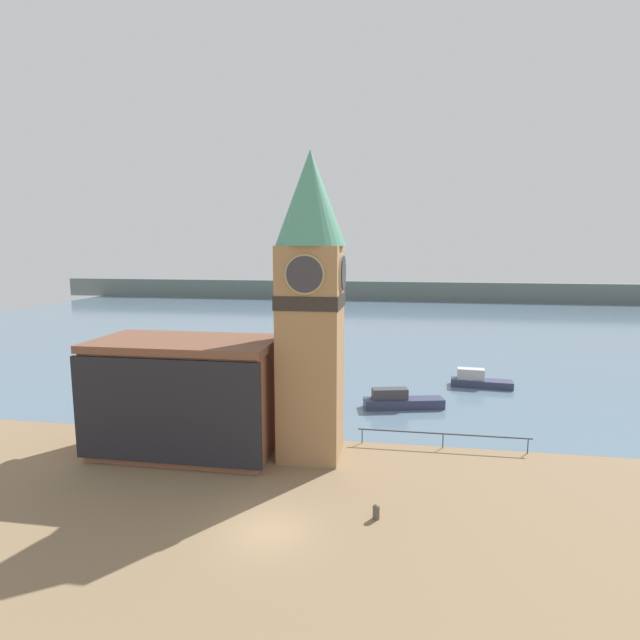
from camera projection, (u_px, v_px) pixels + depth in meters
name	position (u px, v px, depth m)	size (l,w,h in m)	color
ground_plane	(268.00, 530.00, 24.91)	(160.00, 160.00, 0.00)	#846B4C
water	(367.00, 321.00, 95.48)	(160.00, 120.00, 0.00)	slate
far_shoreline	(377.00, 291.00, 134.19)	(180.00, 3.00, 5.00)	slate
pier_railing	(443.00, 435.00, 34.98)	(11.96, 0.08, 1.09)	#333338
clock_tower	(311.00, 299.00, 32.48)	(4.57, 4.57, 20.11)	#9E754C
pier_building	(186.00, 396.00, 34.16)	(12.42, 6.63, 7.83)	#935B42
boat_near	(400.00, 401.00, 43.82)	(7.16, 3.11, 1.78)	#333856
boat_far	(478.00, 380.00, 50.54)	(6.12, 2.22, 1.83)	#333856
mooring_bollard_near	(376.00, 511.00, 25.92)	(0.38, 0.38, 0.80)	brown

